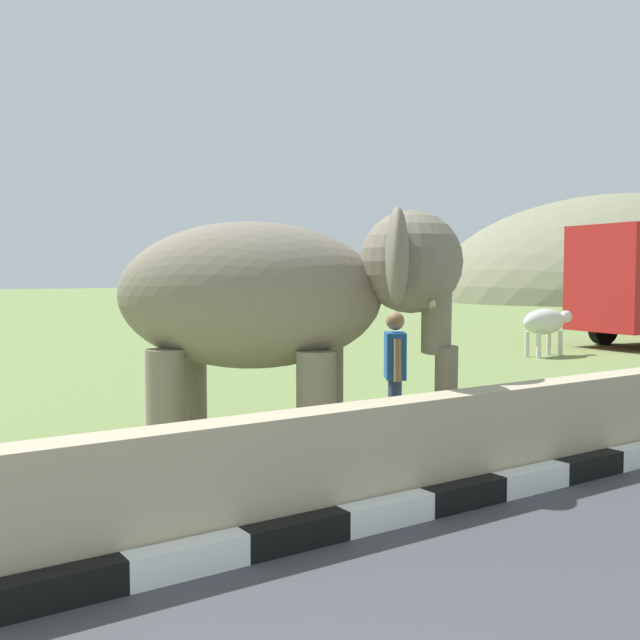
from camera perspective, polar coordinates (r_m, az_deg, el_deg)
barrier_parapet at (r=6.14m, az=-2.59°, el=-11.78°), size 28.00×0.36×1.00m
elephant at (r=8.58m, az=-3.13°, el=1.64°), size 3.90×3.75×2.84m
person_handler at (r=9.34m, az=5.76°, el=-3.84°), size 0.43×0.59×1.66m
cow_near at (r=20.04m, az=16.85°, el=-0.19°), size 1.90×0.67×1.23m
hill_east at (r=67.24m, az=22.59°, el=1.46°), size 36.05×28.84×17.36m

